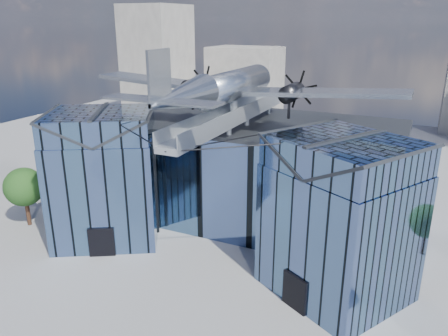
% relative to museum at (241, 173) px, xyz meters
% --- Properties ---
extents(ground_plane, '(120.00, 120.00, 0.00)m').
position_rel_museum_xyz_m(ground_plane, '(-0.00, -5.82, -5.54)').
color(ground_plane, gray).
extents(museum, '(32.88, 24.50, 17.60)m').
position_rel_museum_xyz_m(museum, '(0.00, 0.00, 0.00)').
color(museum, '#45628E').
rests_on(museum, ground).
extents(bg_towers, '(77.00, 24.50, 26.00)m').
position_rel_museum_xyz_m(bg_towers, '(1.45, 44.67, 4.47)').
color(bg_towers, gray).
rests_on(bg_towers, ground).
extents(tree_plaza_w, '(4.84, 4.84, 5.88)m').
position_rel_museum_xyz_m(tree_plaza_w, '(-19.03, -8.61, -1.56)').
color(tree_plaza_w, '#301D13').
rests_on(tree_plaza_w, ground).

